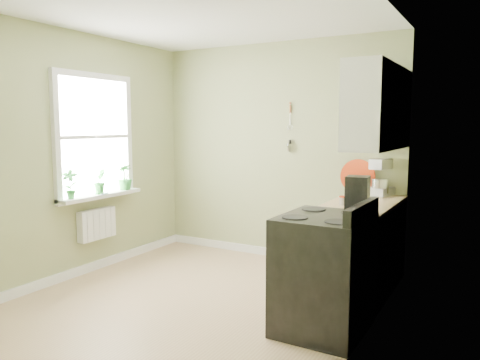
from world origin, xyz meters
The scene contains 21 objects.
floor centered at (0.00, 0.00, -0.01)m, with size 3.20×3.60×0.02m, color tan.
ceiling centered at (0.00, 0.00, 2.71)m, with size 3.20×3.60×0.02m, color white.
wall_back centered at (0.00, 1.81, 1.35)m, with size 3.20×0.02×2.70m, color #9AA16E.
wall_left centered at (-1.61, 0.00, 1.35)m, with size 0.02×3.60×2.70m, color #9AA16E.
wall_right centered at (1.61, 0.00, 1.35)m, with size 0.02×3.60×2.70m, color #9AA16E.
base_cabinets centered at (1.30, 1.00, 0.43)m, with size 0.60×1.60×0.87m, color silver.
countertop centered at (1.29, 1.00, 0.89)m, with size 0.64×1.60×0.04m, color tan.
upper_cabinets centered at (1.43, 1.10, 1.85)m, with size 0.35×1.40×0.80m, color silver.
window centered at (-1.58, 0.30, 1.55)m, with size 0.06×1.14×1.44m.
window_sill centered at (-1.51, 0.30, 0.88)m, with size 0.18×1.14×0.04m, color white.
radiator centered at (-1.54, 0.25, 0.55)m, with size 0.12×0.50×0.35m, color white.
wall_utensils centered at (0.20, 1.78, 1.56)m, with size 0.02×0.14×0.58m.
stove centered at (1.28, 0.03, 0.49)m, with size 0.70×0.79×1.08m.
stand_mixer centered at (1.34, 1.74, 1.10)m, with size 0.31×0.40×0.45m.
kettle centered at (1.05, 1.72, 1.01)m, with size 0.20×0.12×0.21m.
coffee_maker centered at (1.41, 0.47, 1.07)m, with size 0.21×0.23×0.33m.
red_tray centered at (1.07, 1.72, 1.10)m, with size 0.39×0.39×0.02m, color #BA3413.
jar centered at (1.17, 0.86, 0.96)m, with size 0.08×0.08×0.09m.
plant_a centered at (-1.50, -0.14, 1.06)m, with size 0.17×0.11×0.32m, color #277C2E.
plant_b centered at (-1.50, 0.28, 1.05)m, with size 0.16×0.13×0.29m, color #277C2E.
plant_c centered at (-1.50, 0.69, 1.05)m, with size 0.17×0.17×0.31m, color #277C2E.
Camera 1 is at (2.50, -3.54, 1.69)m, focal length 35.00 mm.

